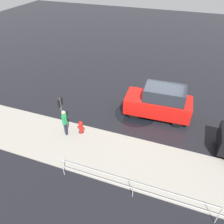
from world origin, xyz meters
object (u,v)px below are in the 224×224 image
moving_hatchback (160,102)px  sign_post (62,112)px  fire_hydrant (81,127)px  pedestrian (65,121)px

moving_hatchback → sign_post: size_ratio=1.66×
moving_hatchback → fire_hydrant: (3.79, 3.04, -0.63)m
pedestrian → sign_post: (0.08, 0.03, 0.62)m
fire_hydrant → sign_post: size_ratio=0.33×
moving_hatchback → sign_post: 5.76m
pedestrian → sign_post: size_ratio=0.68×
pedestrian → moving_hatchback: bearing=-142.7°
fire_hydrant → pedestrian: pedestrian is taller
moving_hatchback → sign_post: (4.58, 3.45, 0.55)m
fire_hydrant → sign_post: sign_post is taller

